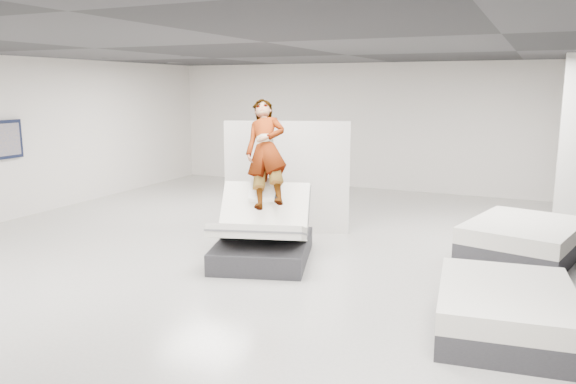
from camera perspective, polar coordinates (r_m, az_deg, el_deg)
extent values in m
plane|color=#BAB7AF|center=(8.26, -2.15, -7.77)|extent=(14.00, 14.00, 0.00)
plane|color=black|center=(7.85, -2.31, 14.97)|extent=(14.00, 14.00, 0.00)
cube|color=white|center=(14.47, 10.34, 6.51)|extent=(12.00, 0.04, 3.20)
cube|color=#343439|center=(8.61, -2.52, -5.89)|extent=(1.82, 2.11, 0.31)
cube|color=white|center=(8.66, -2.32, -1.89)|extent=(1.50, 1.08, 0.83)
cube|color=slate|center=(8.66, -2.32, -1.89)|extent=(1.48, 0.97, 0.73)
cube|color=white|center=(8.13, -3.03, -4.13)|extent=(1.56, 1.27, 0.44)
cube|color=slate|center=(8.13, -3.03, -4.13)|extent=(1.57, 1.25, 0.28)
cube|color=white|center=(8.64, -2.29, 0.19)|extent=(0.57, 0.45, 0.36)
imported|color=slate|center=(8.66, -2.24, 1.57)|extent=(1.16, 1.91, 1.25)
cube|color=black|center=(8.33, -1.14, -0.42)|extent=(0.09, 0.15, 0.08)
cube|color=silver|center=(9.99, -0.10, 1.44)|extent=(2.10, 0.91, 2.02)
cube|color=#343439|center=(9.52, 22.71, -5.16)|extent=(1.92, 2.28, 0.30)
cube|color=white|center=(9.45, 22.83, -3.58)|extent=(1.92, 2.28, 0.25)
cube|color=#343439|center=(6.61, 21.17, -12.07)|extent=(1.59, 1.99, 0.28)
cube|color=white|center=(6.52, 21.32, -10.02)|extent=(1.59, 1.99, 0.23)
cube|color=#343439|center=(13.79, -0.89, 0.43)|extent=(2.29, 1.86, 0.31)
cube|color=white|center=(13.75, -0.90, 1.59)|extent=(2.29, 1.86, 0.26)
cube|color=white|center=(11.56, 26.79, 4.52)|extent=(0.40, 0.40, 3.20)
cube|color=black|center=(12.11, -27.18, 4.72)|extent=(0.05, 0.95, 0.75)
cube|color=#9B8367|center=(12.08, -27.09, 4.71)|extent=(0.02, 0.82, 0.62)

